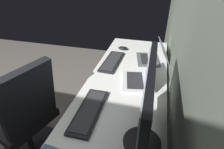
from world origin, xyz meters
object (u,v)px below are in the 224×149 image
object	(u,v)px
monitor_primary	(146,105)
keyboard_main	(112,61)
laptop_leftmost	(154,56)
laptop_center	(141,77)
office_chair	(27,122)
mouse_main	(123,48)
keyboard_spare	(89,111)

from	to	relation	value
monitor_primary	keyboard_main	size ratio (longest dim) A/B	1.32
keyboard_main	laptop_leftmost	bearing A→B (deg)	110.11
laptop_center	keyboard_main	distance (m)	0.40
laptop_center	keyboard_main	world-z (taller)	laptop_center
laptop_leftmost	office_chair	xyz separation A→B (m)	(0.79, -0.92, -0.32)
laptop_leftmost	mouse_main	bearing A→B (deg)	-117.32
office_chair	mouse_main	bearing A→B (deg)	149.08
keyboard_spare	monitor_primary	bearing A→B (deg)	67.22
keyboard_main	mouse_main	world-z (taller)	mouse_main
office_chair	keyboard_spare	bearing A→B (deg)	86.86
monitor_primary	laptop_leftmost	xyz separation A→B (m)	(-0.97, 0.01, -0.22)
monitor_primary	office_chair	world-z (taller)	monitor_primary
laptop_center	keyboard_main	xyz separation A→B (m)	(-0.26, -0.30, -0.04)
mouse_main	office_chair	xyz separation A→B (m)	(0.96, -0.58, -0.29)
laptop_leftmost	keyboard_spare	bearing A→B (deg)	-23.24
keyboard_main	mouse_main	bearing A→B (deg)	172.50
laptop_leftmost	keyboard_spare	xyz separation A→B (m)	(0.82, -0.35, -0.04)
monitor_primary	office_chair	bearing A→B (deg)	-100.96
keyboard_spare	mouse_main	bearing A→B (deg)	179.20
laptop_center	mouse_main	world-z (taller)	laptop_center
mouse_main	office_chair	world-z (taller)	office_chair
laptop_center	mouse_main	distance (m)	0.63
laptop_leftmost	laptop_center	world-z (taller)	laptop_center
keyboard_spare	office_chair	size ratio (longest dim) A/B	0.44
monitor_primary	keyboard_main	world-z (taller)	monitor_primary
laptop_center	office_chair	distance (m)	0.98
laptop_leftmost	keyboard_spare	distance (m)	0.89
office_chair	laptop_leftmost	bearing A→B (deg)	130.76
laptop_leftmost	office_chair	world-z (taller)	office_chair
monitor_primary	keyboard_main	distance (m)	0.94
monitor_primary	mouse_main	xyz separation A→B (m)	(-1.14, -0.33, -0.25)
laptop_center	mouse_main	bearing A→B (deg)	-155.56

